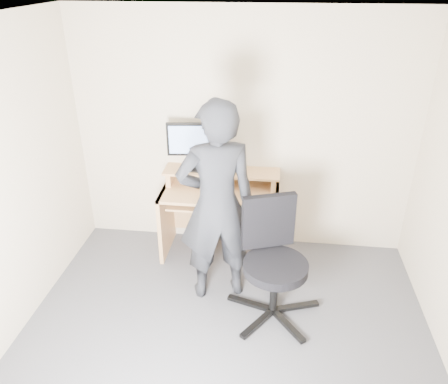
% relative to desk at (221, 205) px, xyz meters
% --- Properties ---
extents(ground, '(3.50, 3.50, 0.00)m').
position_rel_desk_xyz_m(ground, '(0.20, -1.53, -0.55)').
color(ground, '#58585E').
rests_on(ground, ground).
extents(back_wall, '(3.50, 0.02, 2.50)m').
position_rel_desk_xyz_m(back_wall, '(0.20, 0.22, 0.70)').
color(back_wall, beige).
rests_on(back_wall, ground).
extents(ceiling, '(3.50, 3.50, 0.02)m').
position_rel_desk_xyz_m(ceiling, '(0.20, -1.53, 1.95)').
color(ceiling, white).
rests_on(ceiling, back_wall).
extents(desk, '(1.20, 0.60, 0.91)m').
position_rel_desk_xyz_m(desk, '(0.00, 0.00, 0.00)').
color(desk, tan).
rests_on(desk, ground).
extents(monitor, '(0.54, 0.15, 0.51)m').
position_rel_desk_xyz_m(monitor, '(-0.28, 0.06, 0.67)').
color(monitor, black).
rests_on(monitor, desk).
extents(external_drive, '(0.09, 0.14, 0.20)m').
position_rel_desk_xyz_m(external_drive, '(-0.04, 0.09, 0.46)').
color(external_drive, black).
rests_on(external_drive, desk).
extents(travel_mug, '(0.09, 0.09, 0.18)m').
position_rel_desk_xyz_m(travel_mug, '(0.03, 0.06, 0.45)').
color(travel_mug, '#B4B4B9').
rests_on(travel_mug, desk).
extents(smartphone, '(0.09, 0.14, 0.01)m').
position_rel_desk_xyz_m(smartphone, '(0.22, 0.06, 0.37)').
color(smartphone, black).
rests_on(smartphone, desk).
extents(charger, '(0.05, 0.05, 0.03)m').
position_rel_desk_xyz_m(charger, '(-0.17, 0.01, 0.38)').
color(charger, black).
rests_on(charger, desk).
extents(headphones, '(0.17, 0.17, 0.06)m').
position_rel_desk_xyz_m(headphones, '(-0.28, 0.13, 0.37)').
color(headphones, silver).
rests_on(headphones, desk).
extents(keyboard, '(0.49, 0.34, 0.03)m').
position_rel_desk_xyz_m(keyboard, '(-0.10, -0.17, 0.12)').
color(keyboard, black).
rests_on(keyboard, desk).
extents(mouse, '(0.11, 0.09, 0.04)m').
position_rel_desk_xyz_m(mouse, '(0.26, -0.18, 0.22)').
color(mouse, black).
rests_on(mouse, desk).
extents(office_chair, '(0.84, 0.81, 1.06)m').
position_rel_desk_xyz_m(office_chair, '(0.57, -0.90, 0.03)').
color(office_chair, black).
rests_on(office_chair, ground).
extents(person, '(0.80, 0.65, 1.90)m').
position_rel_desk_xyz_m(person, '(0.05, -0.72, 0.40)').
color(person, black).
rests_on(person, ground).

